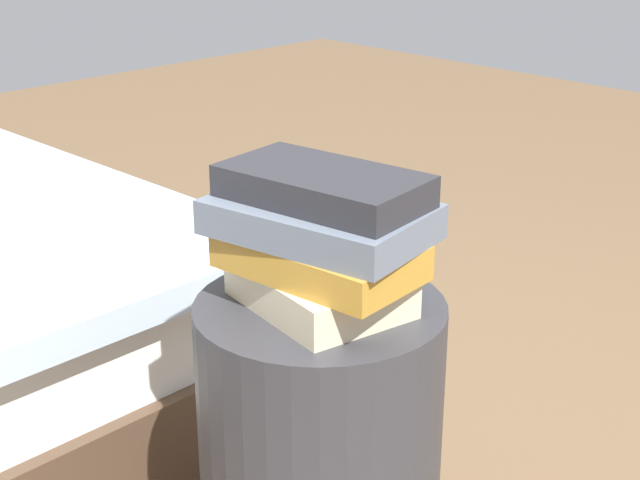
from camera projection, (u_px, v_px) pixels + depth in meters
name	position (u px, v px, depth m)	size (l,w,h in m)	color
side_table	(320.00, 476.00, 1.46)	(0.36, 0.36, 0.58)	#333338
book_cream	(321.00, 287.00, 1.35)	(0.23, 0.18, 0.06)	beige
book_ochre	(320.00, 256.00, 1.32)	(0.27, 0.16, 0.05)	#B7842D
book_slate	(322.00, 220.00, 1.31)	(0.29, 0.19, 0.05)	slate
book_charcoal	(325.00, 187.00, 1.30)	(0.28, 0.15, 0.04)	#28282D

